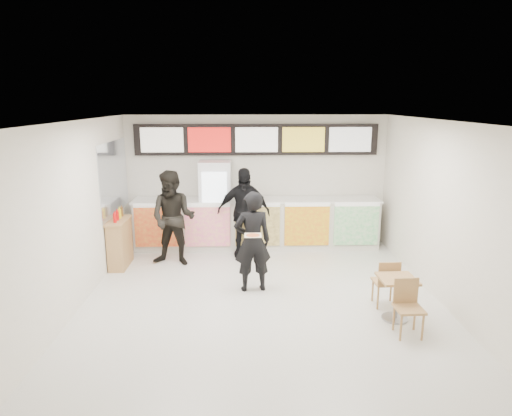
{
  "coord_description": "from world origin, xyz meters",
  "views": [
    {
      "loc": [
        -0.3,
        -6.98,
        3.31
      ],
      "look_at": [
        -0.07,
        1.2,
        1.38
      ],
      "focal_mm": 32.0,
      "sensor_mm": 36.0,
      "label": 1
    }
  ],
  "objects_px": {
    "condiment_ledge": "(120,242)",
    "customer_left": "(173,218)",
    "customer_main": "(252,242)",
    "customer_mid": "(244,212)",
    "cafe_table": "(397,291)",
    "service_counter": "(257,223)",
    "drinks_fridge": "(216,205)"
  },
  "relations": [
    {
      "from": "customer_left",
      "to": "customer_main",
      "type": "bearing_deg",
      "value": -29.5
    },
    {
      "from": "cafe_table",
      "to": "condiment_ledge",
      "type": "relative_size",
      "value": 1.2
    },
    {
      "from": "customer_main",
      "to": "condiment_ledge",
      "type": "xyz_separation_m",
      "value": [
        -2.67,
        1.29,
        -0.4
      ]
    },
    {
      "from": "customer_main",
      "to": "cafe_table",
      "type": "distance_m",
      "value": 2.53
    },
    {
      "from": "drinks_fridge",
      "to": "customer_mid",
      "type": "relative_size",
      "value": 1.03
    },
    {
      "from": "customer_main",
      "to": "service_counter",
      "type": "bearing_deg",
      "value": -102.83
    },
    {
      "from": "drinks_fridge",
      "to": "cafe_table",
      "type": "relative_size",
      "value": 1.43
    },
    {
      "from": "drinks_fridge",
      "to": "condiment_ledge",
      "type": "xyz_separation_m",
      "value": [
        -1.89,
        -1.16,
        -0.5
      ]
    },
    {
      "from": "drinks_fridge",
      "to": "cafe_table",
      "type": "height_order",
      "value": "drinks_fridge"
    },
    {
      "from": "customer_mid",
      "to": "cafe_table",
      "type": "distance_m",
      "value": 3.91
    },
    {
      "from": "drinks_fridge",
      "to": "customer_mid",
      "type": "bearing_deg",
      "value": -41.53
    },
    {
      "from": "drinks_fridge",
      "to": "customer_left",
      "type": "distance_m",
      "value": 1.35
    },
    {
      "from": "drinks_fridge",
      "to": "cafe_table",
      "type": "distance_m",
      "value": 4.73
    },
    {
      "from": "customer_main",
      "to": "cafe_table",
      "type": "relative_size",
      "value": 1.29
    },
    {
      "from": "customer_main",
      "to": "condiment_ledge",
      "type": "distance_m",
      "value": 2.99
    },
    {
      "from": "condiment_ledge",
      "to": "customer_main",
      "type": "bearing_deg",
      "value": -25.72
    },
    {
      "from": "condiment_ledge",
      "to": "customer_left",
      "type": "bearing_deg",
      "value": 4.23
    },
    {
      "from": "condiment_ledge",
      "to": "cafe_table",
      "type": "bearing_deg",
      "value": -27.06
    },
    {
      "from": "service_counter",
      "to": "customer_main",
      "type": "relative_size",
      "value": 3.08
    },
    {
      "from": "customer_main",
      "to": "customer_left",
      "type": "xyz_separation_m",
      "value": [
        -1.58,
        1.37,
        0.07
      ]
    },
    {
      "from": "cafe_table",
      "to": "service_counter",
      "type": "bearing_deg",
      "value": 117.33
    },
    {
      "from": "drinks_fridge",
      "to": "condiment_ledge",
      "type": "height_order",
      "value": "drinks_fridge"
    },
    {
      "from": "service_counter",
      "to": "drinks_fridge",
      "type": "height_order",
      "value": "drinks_fridge"
    },
    {
      "from": "service_counter",
      "to": "customer_mid",
      "type": "distance_m",
      "value": 0.74
    },
    {
      "from": "customer_mid",
      "to": "cafe_table",
      "type": "xyz_separation_m",
      "value": [
        2.34,
        -3.09,
        -0.49
      ]
    },
    {
      "from": "cafe_table",
      "to": "condiment_ledge",
      "type": "bearing_deg",
      "value": 150.96
    },
    {
      "from": "drinks_fridge",
      "to": "customer_main",
      "type": "height_order",
      "value": "drinks_fridge"
    },
    {
      "from": "customer_main",
      "to": "customer_left",
      "type": "distance_m",
      "value": 2.09
    },
    {
      "from": "customer_mid",
      "to": "condiment_ledge",
      "type": "relative_size",
      "value": 1.66
    },
    {
      "from": "customer_main",
      "to": "customer_mid",
      "type": "xyz_separation_m",
      "value": [
        -0.15,
        1.89,
        0.07
      ]
    },
    {
      "from": "customer_main",
      "to": "customer_mid",
      "type": "bearing_deg",
      "value": -94.64
    },
    {
      "from": "drinks_fridge",
      "to": "customer_left",
      "type": "height_order",
      "value": "drinks_fridge"
    }
  ]
}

